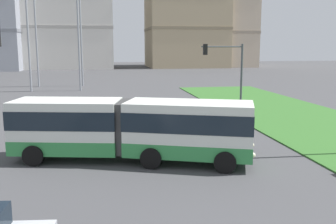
# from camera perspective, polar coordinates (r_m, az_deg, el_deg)

# --- Properties ---
(articulated_bus) EXTENTS (11.95, 5.72, 3.00)m
(articulated_bus) POSITION_cam_1_polar(r_m,az_deg,el_deg) (19.06, -5.44, -2.39)
(articulated_bus) COLOR silver
(articulated_bus) RESTS_ON ground
(traffic_light_far_right) EXTENTS (3.24, 0.28, 5.77)m
(traffic_light_far_right) POSITION_cam_1_polar(r_m,az_deg,el_deg) (29.52, 8.90, 6.34)
(traffic_light_far_right) COLOR #474C51
(traffic_light_far_right) RESTS_ON ground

